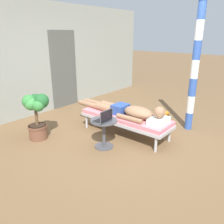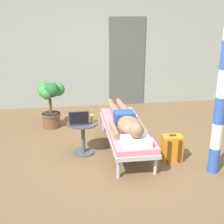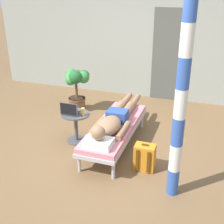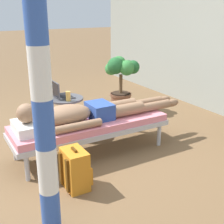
{
  "view_description": "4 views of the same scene",
  "coord_description": "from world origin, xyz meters",
  "views": [
    {
      "loc": [
        -3.26,
        -2.34,
        1.96
      ],
      "look_at": [
        0.06,
        0.38,
        0.47
      ],
      "focal_mm": 36.36,
      "sensor_mm": 36.0,
      "label": 1
    },
    {
      "loc": [
        -0.68,
        -4.27,
        2.2
      ],
      "look_at": [
        -0.02,
        0.14,
        0.66
      ],
      "focal_mm": 48.17,
      "sensor_mm": 36.0,
      "label": 2
    },
    {
      "loc": [
        1.6,
        -4.07,
        2.64
      ],
      "look_at": [
        0.12,
        0.25,
        0.58
      ],
      "focal_mm": 48.74,
      "sensor_mm": 36.0,
      "label": 3
    },
    {
      "loc": [
        3.28,
        -1.33,
        1.71
      ],
      "look_at": [
        0.29,
        0.4,
        0.5
      ],
      "focal_mm": 49.11,
      "sensor_mm": 36.0,
      "label": 4
    }
  ],
  "objects": [
    {
      "name": "house_wall_back",
      "position": [
        0.2,
        2.7,
        1.35
      ],
      "size": [
        7.6,
        0.2,
        2.7
      ],
      "primitive_type": "cube",
      "color": "#999E93",
      "rests_on": "ground"
    },
    {
      "name": "side_table",
      "position": [
        -0.49,
        0.12,
        0.36
      ],
      "size": [
        0.48,
        0.48,
        0.52
      ],
      "color": "#4C4C51",
      "rests_on": "ground"
    },
    {
      "name": "backpack",
      "position": [
        0.82,
        -0.32,
        0.2
      ],
      "size": [
        0.3,
        0.26,
        0.42
      ],
      "color": "orange",
      "rests_on": "ground"
    },
    {
      "name": "potted_plant",
      "position": [
        -1.03,
        1.34,
        0.59
      ],
      "size": [
        0.52,
        0.55,
        0.92
      ],
      "color": "brown",
      "rests_on": "ground"
    },
    {
      "name": "person_reclining",
      "position": [
        0.2,
        0.09,
        0.52
      ],
      "size": [
        0.53,
        2.17,
        0.32
      ],
      "color": "white",
      "rests_on": "lounge_chair"
    },
    {
      "name": "lounge_chair",
      "position": [
        0.2,
        0.15,
        0.35
      ],
      "size": [
        0.62,
        1.9,
        0.42
      ],
      "color": "#B7B7BC",
      "rests_on": "ground"
    },
    {
      "name": "drink_glass",
      "position": [
        -0.34,
        0.1,
        0.59
      ],
      "size": [
        0.06,
        0.06,
        0.13
      ],
      "primitive_type": "cylinder",
      "color": "gold",
      "rests_on": "side_table"
    },
    {
      "name": "house_door_panel",
      "position": [
        0.69,
        2.59,
        1.02
      ],
      "size": [
        0.84,
        0.03,
        2.04
      ],
      "primitive_type": "cube",
      "color": "#545651",
      "rests_on": "ground"
    },
    {
      "name": "ground_plane",
      "position": [
        0.0,
        0.0,
        0.0
      ],
      "size": [
        40.0,
        40.0,
        0.0
      ],
      "primitive_type": "plane",
      "color": "brown"
    },
    {
      "name": "porch_post",
      "position": [
        1.3,
        -0.74,
        1.28
      ],
      "size": [
        0.15,
        0.15,
        2.57
      ],
      "color": "#3359B2",
      "rests_on": "ground"
    },
    {
      "name": "laptop",
      "position": [
        -0.55,
        0.07,
        0.58
      ],
      "size": [
        0.31,
        0.24,
        0.23
      ],
      "color": "#4C4C51",
      "rests_on": "side_table"
    }
  ]
}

